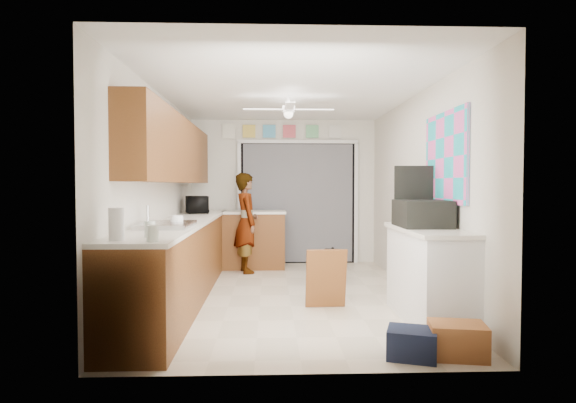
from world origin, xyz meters
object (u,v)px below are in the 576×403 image
object	(u,v)px
microwave	(197,205)
navy_crate	(412,343)
cardboard_box	(457,340)
man	(246,223)
cup	(177,221)
dog	(328,264)
paper_towel_roll	(116,224)
suitcase	(422,213)

from	to	relation	value
microwave	navy_crate	bearing A→B (deg)	-162.58
cardboard_box	man	bearing A→B (deg)	116.17
cup	dog	world-z (taller)	cup
microwave	cardboard_box	bearing A→B (deg)	-158.56
cup	cardboard_box	distance (m)	2.95
cup	man	distance (m)	2.50
man	cup	bearing A→B (deg)	150.74
cardboard_box	man	size ratio (longest dim) A/B	0.28
paper_towel_roll	man	world-z (taller)	man
cup	navy_crate	bearing A→B (deg)	-32.91
cup	dog	distance (m)	2.60
cardboard_box	man	xyz separation A→B (m)	(-1.86, 3.78, 0.64)
cup	paper_towel_roll	xyz separation A→B (m)	(-0.21, -1.33, 0.07)
suitcase	man	xyz separation A→B (m)	(-1.93, 2.64, -0.30)
navy_crate	microwave	bearing A→B (deg)	121.68
paper_towel_roll	dog	world-z (taller)	paper_towel_roll
cup	navy_crate	world-z (taller)	cup
cardboard_box	navy_crate	distance (m)	0.37
cardboard_box	dog	size ratio (longest dim) A/B	0.70
navy_crate	paper_towel_roll	bearing A→B (deg)	179.11
cardboard_box	microwave	bearing A→B (deg)	125.70
cup	dog	size ratio (longest dim) A/B	0.22
dog	man	bearing A→B (deg)	170.36
paper_towel_roll	suitcase	world-z (taller)	suitcase
suitcase	dog	size ratio (longest dim) A/B	1.03
paper_towel_roll	cardboard_box	xyz separation A→B (m)	(2.68, -0.04, -0.93)
man	suitcase	bearing A→B (deg)	-158.96
paper_towel_roll	suitcase	distance (m)	2.96
microwave	cardboard_box	xyz separation A→B (m)	(2.59, -3.60, -0.93)
dog	cardboard_box	bearing A→B (deg)	-57.15
cardboard_box	navy_crate	xyz separation A→B (m)	(-0.37, 0.00, -0.02)
microwave	cardboard_box	size ratio (longest dim) A/B	1.08
navy_crate	cardboard_box	bearing A→B (deg)	0.00
paper_towel_roll	navy_crate	world-z (taller)	paper_towel_roll
cardboard_box	dog	world-z (taller)	dog
microwave	paper_towel_roll	bearing A→B (deg)	164.34
microwave	navy_crate	world-z (taller)	microwave
navy_crate	dog	size ratio (longest dim) A/B	0.61
paper_towel_roll	cardboard_box	size ratio (longest dim) A/B	0.58
man	dog	xyz separation A→B (m)	(1.20, -0.70, -0.53)
navy_crate	dog	xyz separation A→B (m)	(-0.30, 3.08, 0.13)
paper_towel_roll	cup	bearing A→B (deg)	81.10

